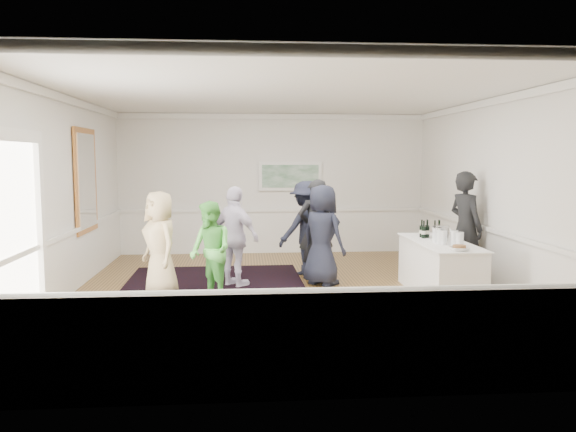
{
  "coord_description": "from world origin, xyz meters",
  "views": [
    {
      "loc": [
        -0.65,
        -8.9,
        2.21
      ],
      "look_at": [
        0.06,
        0.2,
        1.26
      ],
      "focal_mm": 35.0,
      "sensor_mm": 36.0,
      "label": 1
    }
  ],
  "objects": [
    {
      "name": "nut_bowl",
      "position": [
        2.44,
        -1.1,
        0.91
      ],
      "size": [
        0.29,
        0.29,
        0.08
      ],
      "color": "white",
      "rests_on": "serving_table"
    },
    {
      "name": "wainscoting",
      "position": [
        0.0,
        0.0,
        0.5
      ],
      "size": [
        7.0,
        8.0,
        1.0
      ],
      "primitive_type": null,
      "color": "white",
      "rests_on": "floor"
    },
    {
      "name": "doorway",
      "position": [
        -3.45,
        -1.9,
        1.42
      ],
      "size": [
        0.1,
        1.78,
        2.56
      ],
      "color": "white",
      "rests_on": "wall_left"
    },
    {
      "name": "area_rug",
      "position": [
        -1.18,
        0.33,
        0.01
      ],
      "size": [
        3.18,
        4.13,
        0.02
      ],
      "primitive_type": "cube",
      "rotation": [
        0.0,
        0.0,
        0.02
      ],
      "color": "black",
      "rests_on": "floor"
    },
    {
      "name": "wall_back",
      "position": [
        0.0,
        4.0,
        1.6
      ],
      "size": [
        7.0,
        0.02,
        3.2
      ],
      "primitive_type": "cube",
      "color": "white",
      "rests_on": "floor"
    },
    {
      "name": "wall_right",
      "position": [
        3.5,
        0.0,
        1.6
      ],
      "size": [
        0.02,
        8.0,
        3.2
      ],
      "primitive_type": "cube",
      "color": "white",
      "rests_on": "floor"
    },
    {
      "name": "juice_pitchers",
      "position": [
        2.46,
        -0.54,
        0.99
      ],
      "size": [
        0.32,
        0.57,
        0.24
      ],
      "color": "#74A53B",
      "rests_on": "serving_table"
    },
    {
      "name": "guest_dark_a",
      "position": [
        0.52,
        1.54,
        0.88
      ],
      "size": [
        1.32,
        1.11,
        1.77
      ],
      "primitive_type": "imported",
      "rotation": [
        0.0,
        0.0,
        3.62
      ],
      "color": "black",
      "rests_on": "floor"
    },
    {
      "name": "ice_bucket",
      "position": [
        2.52,
        -0.11,
        0.98
      ],
      "size": [
        0.26,
        0.26,
        0.24
      ],
      "primitive_type": "cylinder",
      "color": "silver",
      "rests_on": "serving_table"
    },
    {
      "name": "guest_navy",
      "position": [
        0.69,
        0.64,
        0.87
      ],
      "size": [
        0.99,
        1.0,
        1.74
      ],
      "primitive_type": "imported",
      "rotation": [
        0.0,
        0.0,
        2.32
      ],
      "color": "black",
      "rests_on": "floor"
    },
    {
      "name": "ceiling",
      "position": [
        0.0,
        0.0,
        3.2
      ],
      "size": [
        7.0,
        8.0,
        0.02
      ],
      "primitive_type": "cube",
      "color": "white",
      "rests_on": "wall_back"
    },
    {
      "name": "serving_table",
      "position": [
        2.47,
        -0.24,
        0.44
      ],
      "size": [
        0.82,
        2.15,
        0.87
      ],
      "color": "white",
      "rests_on": "floor"
    },
    {
      "name": "floor",
      "position": [
        0.0,
        0.0,
        0.0
      ],
      "size": [
        8.0,
        8.0,
        0.0
      ],
      "primitive_type": "plane",
      "color": "olive",
      "rests_on": "ground"
    },
    {
      "name": "bartender",
      "position": [
        3.2,
        0.55,
        0.99
      ],
      "size": [
        0.69,
        0.84,
        1.97
      ],
      "primitive_type": "imported",
      "rotation": [
        0.0,
        0.0,
        1.93
      ],
      "color": "black",
      "rests_on": "floor"
    },
    {
      "name": "wall_front",
      "position": [
        0.0,
        -4.0,
        1.6
      ],
      "size": [
        7.0,
        0.02,
        3.2
      ],
      "primitive_type": "cube",
      "color": "white",
      "rests_on": "floor"
    },
    {
      "name": "mirror",
      "position": [
        -3.45,
        1.3,
        1.8
      ],
      "size": [
        0.05,
        1.25,
        1.85
      ],
      "color": "#CD803C",
      "rests_on": "wall_left"
    },
    {
      "name": "wine_bottles",
      "position": [
        2.46,
        0.24,
        1.02
      ],
      "size": [
        0.37,
        0.24,
        0.31
      ],
      "color": "black",
      "rests_on": "serving_table"
    },
    {
      "name": "guest_tan",
      "position": [
        -1.99,
        0.01,
        0.84
      ],
      "size": [
        0.9,
        0.98,
        1.69
      ],
      "primitive_type": "imported",
      "rotation": [
        0.0,
        0.0,
        -0.99
      ],
      "color": "#CEB380",
      "rests_on": "floor"
    },
    {
      "name": "guest_green",
      "position": [
        -1.18,
        -0.24,
        0.77
      ],
      "size": [
        0.91,
        0.95,
        1.54
      ],
      "primitive_type": "imported",
      "rotation": [
        0.0,
        0.0,
        -0.96
      ],
      "color": "#5DCC51",
      "rests_on": "floor"
    },
    {
      "name": "wall_left",
      "position": [
        -3.5,
        0.0,
        1.6
      ],
      "size": [
        0.02,
        8.0,
        3.2
      ],
      "primitive_type": "cube",
      "color": "white",
      "rests_on": "floor"
    },
    {
      "name": "landscape_painting",
      "position": [
        0.4,
        3.95,
        1.78
      ],
      "size": [
        1.44,
        0.06,
        0.66
      ],
      "color": "white",
      "rests_on": "wall_back"
    },
    {
      "name": "guest_lilac",
      "position": [
        -0.81,
        0.62,
        0.86
      ],
      "size": [
        1.03,
        1.0,
        1.72
      ],
      "primitive_type": "imported",
      "rotation": [
        0.0,
        0.0,
        2.39
      ],
      "color": "white",
      "rests_on": "floor"
    },
    {
      "name": "guest_dark_b",
      "position": [
        0.63,
        1.11,
        0.91
      ],
      "size": [
        0.74,
        0.56,
        1.82
      ],
      "primitive_type": "imported",
      "rotation": [
        0.0,
        0.0,
        3.34
      ],
      "color": "black",
      "rests_on": "floor"
    }
  ]
}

